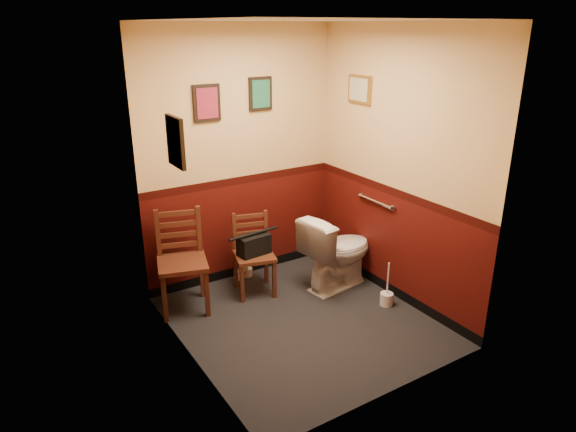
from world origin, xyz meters
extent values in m
cube|color=black|center=(0.00, 0.00, 0.00)|extent=(2.20, 2.40, 0.00)
cube|color=silver|center=(0.00, 0.00, 2.70)|extent=(2.20, 2.40, 0.00)
cube|color=#400C09|center=(0.00, 1.20, 1.35)|extent=(2.20, 0.00, 2.70)
cube|color=#400C09|center=(0.00, -1.20, 1.35)|extent=(2.20, 0.00, 2.70)
cube|color=#400C09|center=(-1.10, 0.00, 1.35)|extent=(0.00, 2.40, 2.70)
cube|color=#400C09|center=(1.10, 0.00, 1.35)|extent=(0.00, 2.40, 2.70)
cylinder|color=silver|center=(1.07, 0.25, 0.95)|extent=(0.03, 0.50, 0.03)
cylinder|color=silver|center=(1.09, 0.00, 0.95)|extent=(0.02, 0.06, 0.06)
cylinder|color=silver|center=(1.09, 0.50, 0.95)|extent=(0.02, 0.06, 0.06)
cube|color=black|center=(-0.35, 1.18, 1.95)|extent=(0.28, 0.03, 0.36)
cube|color=maroon|center=(-0.35, 1.17, 1.95)|extent=(0.22, 0.01, 0.30)
cube|color=black|center=(0.25, 1.18, 2.00)|extent=(0.26, 0.03, 0.34)
cube|color=#206745|center=(0.25, 1.17, 2.00)|extent=(0.20, 0.01, 0.28)
cube|color=black|center=(-1.08, 0.10, 1.85)|extent=(0.03, 0.30, 0.38)
cube|color=#B1AA8B|center=(-1.07, 0.10, 1.85)|extent=(0.01, 0.24, 0.31)
cube|color=olive|center=(1.08, 0.60, 2.05)|extent=(0.03, 0.34, 0.28)
cube|color=#B1AA8B|center=(1.07, 0.60, 2.05)|extent=(0.01, 0.28, 0.22)
imported|color=white|center=(0.72, 0.40, 0.40)|extent=(0.88, 0.57, 0.81)
cylinder|color=silver|center=(0.90, -0.19, 0.07)|extent=(0.13, 0.13, 0.13)
cylinder|color=silver|center=(0.90, -0.19, 0.28)|extent=(0.02, 0.02, 0.37)
cube|color=#5A2B1B|center=(-0.85, 0.82, 0.50)|extent=(0.58, 0.58, 0.04)
cube|color=#5A2B1B|center=(-1.10, 0.69, 0.25)|extent=(0.05, 0.05, 0.50)
cube|color=#5A2B1B|center=(-0.99, 1.07, 0.25)|extent=(0.05, 0.05, 0.50)
cube|color=#5A2B1B|center=(-0.71, 0.58, 0.25)|extent=(0.05, 0.05, 0.50)
cube|color=#5A2B1B|center=(-0.60, 0.96, 0.25)|extent=(0.05, 0.05, 0.50)
cube|color=#5A2B1B|center=(-0.98, 1.08, 0.75)|extent=(0.05, 0.05, 0.50)
cube|color=#5A2B1B|center=(-0.60, 0.96, 0.75)|extent=(0.05, 0.05, 0.50)
cube|color=#5A2B1B|center=(-0.79, 1.02, 0.61)|extent=(0.37, 0.13, 0.05)
cube|color=#5A2B1B|center=(-0.79, 1.02, 0.72)|extent=(0.37, 0.13, 0.05)
cube|color=#5A2B1B|center=(-0.79, 1.02, 0.83)|extent=(0.37, 0.13, 0.05)
cube|color=#5A2B1B|center=(-0.79, 1.02, 0.94)|extent=(0.37, 0.13, 0.05)
cube|color=#5A2B1B|center=(-0.10, 0.75, 0.42)|extent=(0.49, 0.49, 0.04)
cube|color=#5A2B1B|center=(-0.31, 0.63, 0.21)|extent=(0.05, 0.05, 0.42)
cube|color=#5A2B1B|center=(-0.22, 0.96, 0.21)|extent=(0.05, 0.05, 0.42)
cube|color=#5A2B1B|center=(0.02, 0.54, 0.21)|extent=(0.05, 0.05, 0.42)
cube|color=#5A2B1B|center=(0.11, 0.87, 0.21)|extent=(0.05, 0.05, 0.42)
cube|color=#5A2B1B|center=(-0.22, 0.96, 0.63)|extent=(0.05, 0.04, 0.42)
cube|color=#5A2B1B|center=(0.11, 0.87, 0.63)|extent=(0.05, 0.04, 0.42)
cube|color=#5A2B1B|center=(-0.05, 0.92, 0.52)|extent=(0.31, 0.11, 0.04)
cube|color=#5A2B1B|center=(-0.05, 0.92, 0.61)|extent=(0.31, 0.11, 0.04)
cube|color=#5A2B1B|center=(-0.05, 0.92, 0.70)|extent=(0.31, 0.11, 0.04)
cube|color=#5A2B1B|center=(-0.05, 0.92, 0.80)|extent=(0.31, 0.11, 0.04)
cube|color=black|center=(-0.10, 0.75, 0.55)|extent=(0.35, 0.20, 0.21)
cylinder|color=black|center=(-0.10, 0.75, 0.67)|extent=(0.29, 0.06, 0.03)
cylinder|color=silver|center=(-0.11, 1.12, 0.05)|extent=(0.11, 0.11, 0.10)
cylinder|color=silver|center=(0.01, 1.12, 0.05)|extent=(0.11, 0.11, 0.10)
cylinder|color=silver|center=(-0.05, 1.11, 0.15)|extent=(0.11, 0.11, 0.10)
cylinder|color=silver|center=(-0.05, 1.09, 0.24)|extent=(0.11, 0.11, 0.10)
camera|label=1|loc=(-2.37, -3.52, 2.66)|focal=32.00mm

